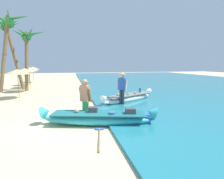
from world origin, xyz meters
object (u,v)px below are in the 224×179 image
object	(u,v)px
palm_tree_tall_inland	(7,29)
palm_tree_mid_cluster	(7,31)
person_tourist_customer	(85,98)
boat_white_midground	(129,98)
boat_cyan_foreground	(99,118)
person_vendor_hatted	(122,86)
paddle	(99,135)
cooler_box	(143,120)
palm_tree_far_behind	(27,40)

from	to	relation	value
palm_tree_tall_inland	palm_tree_mid_cluster	bearing A→B (deg)	105.73
palm_tree_tall_inland	person_tourist_customer	bearing A→B (deg)	-59.31
boat_white_midground	palm_tree_tall_inland	xyz separation A→B (m)	(-7.90, 5.77, 4.62)
boat_cyan_foreground	person_vendor_hatted	size ratio (longest dim) A/B	2.35
person_vendor_hatted	palm_tree_mid_cluster	size ratio (longest dim) A/B	0.30
person_vendor_hatted	paddle	xyz separation A→B (m)	(-1.82, -3.66, -1.03)
palm_tree_tall_inland	person_vendor_hatted	bearing A→B (deg)	-42.04
boat_white_midground	person_vendor_hatted	distance (m)	1.28
boat_cyan_foreground	person_tourist_customer	distance (m)	0.95
boat_white_midground	person_vendor_hatted	world-z (taller)	person_vendor_hatted
person_tourist_customer	cooler_box	xyz separation A→B (m)	(2.03, -0.90, -0.76)
palm_tree_far_behind	paddle	xyz separation A→B (m)	(4.16, -10.77, -4.12)
palm_tree_tall_inland	boat_cyan_foreground	bearing A→B (deg)	-58.75
palm_tree_tall_inland	palm_tree_far_behind	bearing A→B (deg)	24.44
person_vendor_hatted	person_tourist_customer	xyz separation A→B (m)	(-2.11, -2.12, -0.13)
boat_cyan_foreground	cooler_box	world-z (taller)	boat_cyan_foreground
boat_cyan_foreground	paddle	distance (m)	1.06
boat_white_midground	palm_tree_mid_cluster	distance (m)	11.99
person_tourist_customer	palm_tree_tall_inland	size ratio (longest dim) A/B	0.27
person_vendor_hatted	cooler_box	bearing A→B (deg)	-91.55
boat_cyan_foreground	palm_tree_far_behind	world-z (taller)	palm_tree_far_behind
boat_cyan_foreground	person_tourist_customer	xyz separation A→B (m)	(-0.43, 0.51, 0.68)
palm_tree_mid_cluster	cooler_box	world-z (taller)	palm_tree_mid_cluster
boat_white_midground	palm_tree_tall_inland	size ratio (longest dim) A/B	0.60
palm_tree_tall_inland	cooler_box	xyz separation A→B (m)	(7.17, -9.57, -4.71)
palm_tree_mid_cluster	paddle	distance (m)	13.96
cooler_box	palm_tree_mid_cluster	bearing A→B (deg)	138.25
person_vendor_hatted	cooler_box	distance (m)	3.15
palm_tree_tall_inland	cooler_box	distance (m)	12.85
palm_tree_mid_cluster	palm_tree_far_behind	distance (m)	2.07
boat_cyan_foreground	palm_tree_tall_inland	size ratio (longest dim) A/B	0.69
boat_cyan_foreground	person_vendor_hatted	xyz separation A→B (m)	(1.68, 2.64, 0.80)
boat_cyan_foreground	person_tourist_customer	size ratio (longest dim) A/B	2.60
person_vendor_hatted	palm_tree_far_behind	xyz separation A→B (m)	(-5.99, 7.11, 3.09)
palm_tree_far_behind	person_vendor_hatted	bearing A→B (deg)	-49.93
palm_tree_tall_inland	palm_tree_mid_cluster	distance (m)	1.54
boat_white_midground	paddle	xyz separation A→B (m)	(-2.47, -4.42, -0.23)
boat_cyan_foreground	person_vendor_hatted	world-z (taller)	person_vendor_hatted
boat_white_midground	palm_tree_mid_cluster	bearing A→B (deg)	138.89
palm_tree_tall_inland	palm_tree_far_behind	xyz separation A→B (m)	(1.27, 0.58, -0.73)
palm_tree_tall_inland	palm_tree_far_behind	size ratio (longest dim) A/B	1.21
person_vendor_hatted	palm_tree_mid_cluster	distance (m)	11.76
person_vendor_hatted	palm_tree_far_behind	bearing A→B (deg)	130.07
person_vendor_hatted	cooler_box	xyz separation A→B (m)	(-0.08, -3.03, -0.88)
person_vendor_hatted	palm_tree_mid_cluster	bearing A→B (deg)	133.73
boat_cyan_foreground	boat_white_midground	world-z (taller)	boat_cyan_foreground
palm_tree_mid_cluster	person_vendor_hatted	bearing A→B (deg)	-46.27
person_vendor_hatted	palm_tree_tall_inland	world-z (taller)	palm_tree_tall_inland
boat_white_midground	person_vendor_hatted	xyz separation A→B (m)	(-0.64, -0.76, 0.80)
paddle	palm_tree_mid_cluster	bearing A→B (deg)	116.59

